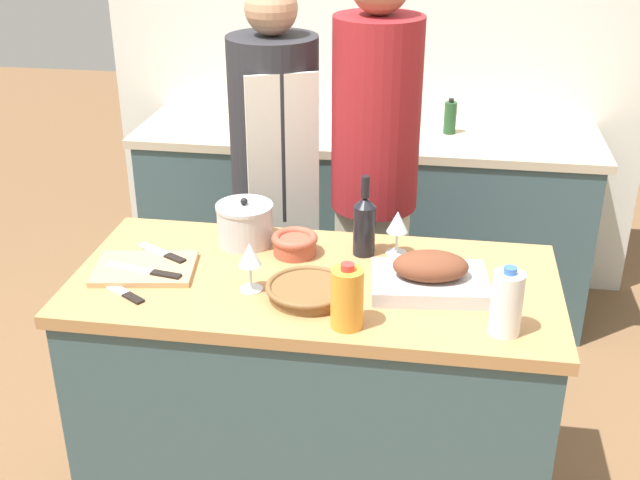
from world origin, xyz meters
name	(u,v)px	position (x,y,z in m)	size (l,w,h in m)	color
kitchen_island	(315,403)	(0.00, 0.00, 0.47)	(1.47, 0.69, 0.93)	#3D565B
back_counter	(364,219)	(0.00, 1.52, 0.46)	(2.19, 0.60, 0.91)	#3D565B
back_wall	(375,39)	(0.00, 1.87, 1.27)	(2.69, 0.10, 2.55)	silver
roasting_pan	(430,276)	(0.35, -0.02, 0.98)	(0.36, 0.27, 0.12)	#BCBCC1
wicker_basket	(308,290)	(0.00, -0.12, 0.95)	(0.25, 0.25, 0.04)	brown
cutting_board	(145,269)	(-0.53, -0.04, 0.94)	(0.33, 0.26, 0.02)	tan
stock_pot	(245,224)	(-0.27, 0.21, 1.00)	(0.19, 0.19, 0.16)	#B7B7BC
mixing_bowl	(295,243)	(-0.09, 0.15, 0.97)	(0.15, 0.15, 0.07)	#A84C38
juice_jug	(347,298)	(0.13, -0.25, 1.02)	(0.09, 0.09, 0.19)	orange
milk_jug	(507,303)	(0.55, -0.22, 1.02)	(0.08, 0.08, 0.20)	white
wine_bottle_green	(364,224)	(0.13, 0.19, 1.04)	(0.07, 0.07, 0.27)	black
wine_glass_left	(397,223)	(0.23, 0.21, 1.04)	(0.07, 0.07, 0.15)	silver
wine_glass_right	(250,256)	(-0.17, -0.10, 1.04)	(0.07, 0.07, 0.15)	silver
knife_chef	(146,271)	(-0.51, -0.07, 0.95)	(0.25, 0.07, 0.01)	#B7B7BC
knife_paring	(163,253)	(-0.49, 0.05, 0.95)	(0.19, 0.12, 0.01)	#B7B7BC
knife_bread	(123,292)	(-0.54, -0.18, 0.93)	(0.18, 0.13, 0.01)	#B7B7BC
condiment_bottle_tall	(299,107)	(-0.33, 1.57, 1.00)	(0.06, 0.06, 0.19)	#B28E2D
condiment_bottle_short	(394,127)	(0.14, 1.40, 0.98)	(0.05, 0.05, 0.15)	#234C28
condiment_bottle_extra	(450,117)	(0.39, 1.56, 0.99)	(0.06, 0.06, 0.17)	#234C28
person_cook_aproned	(276,177)	(-0.29, 0.80, 0.93)	(0.37, 0.39, 1.69)	beige
person_cook_guest	(374,171)	(0.11, 0.75, 1.00)	(0.33, 0.33, 1.79)	beige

